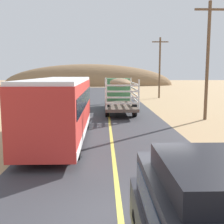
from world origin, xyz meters
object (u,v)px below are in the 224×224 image
object	(u,v)px
livestock_truck	(118,91)
power_pole_mid	(208,58)
bus	(61,108)
power_pole_far	(160,66)

from	to	relation	value
livestock_truck	power_pole_mid	size ratio (longest dim) A/B	1.13
bus	power_pole_mid	size ratio (longest dim) A/B	1.16
livestock_truck	bus	world-z (taller)	bus
bus	power_pole_mid	xyz separation A→B (m)	(9.86, 6.39, 2.86)
bus	livestock_truck	bearing A→B (deg)	73.88
livestock_truck	power_pole_far	xyz separation A→B (m)	(6.28, 12.03, 2.60)
livestock_truck	bus	distance (m)	12.89
power_pole_mid	bus	bearing A→B (deg)	-147.05
livestock_truck	power_pole_far	bearing A→B (deg)	62.43
livestock_truck	power_pole_far	world-z (taller)	power_pole_far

